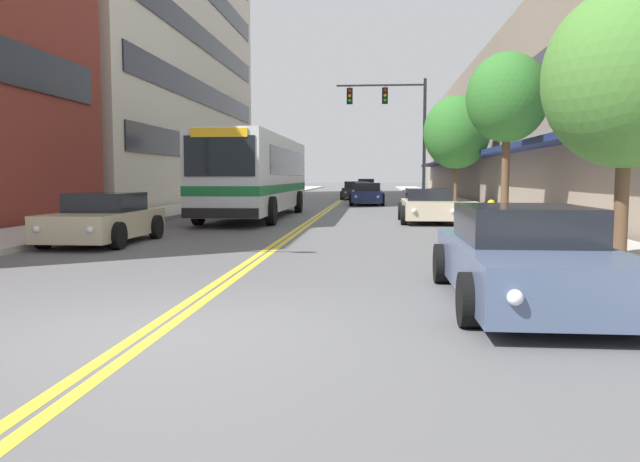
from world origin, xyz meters
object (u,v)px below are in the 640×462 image
object	(u,v)px
car_red_moving_second	(366,187)
fire_hydrant	(491,213)
car_navy_moving_third	(367,194)
street_tree_right_near	(627,79)
car_champagne_parked_right_mid	(428,206)
street_tree_right_mid	(507,98)
city_bus	(258,173)
traffic_signal_mast	(396,117)
street_tree_right_far	(457,132)
car_slate_blue_parked_right_foreground	(525,258)
car_charcoal_moving_lead	(356,191)
car_beige_parked_left_mid	(104,220)

from	to	relation	value
car_red_moving_second	fire_hydrant	distance (m)	41.08
car_navy_moving_third	street_tree_right_near	bearing A→B (deg)	-80.00
car_champagne_parked_right_mid	car_navy_moving_third	size ratio (longest dim) A/B	0.97
car_navy_moving_third	street_tree_right_mid	distance (m)	16.68
city_bus	street_tree_right_mid	size ratio (longest dim) A/B	2.23
car_navy_moving_third	fire_hydrant	size ratio (longest dim) A/B	5.36
traffic_signal_mast	street_tree_right_far	distance (m)	4.42
car_red_moving_second	traffic_signal_mast	xyz separation A→B (m)	(2.05, -23.71, 4.46)
city_bus	street_tree_right_far	size ratio (longest dim) A/B	2.17
car_champagne_parked_right_mid	traffic_signal_mast	bearing A→B (deg)	93.28
car_slate_blue_parked_right_foreground	fire_hydrant	distance (m)	11.13
car_charcoal_moving_lead	car_red_moving_second	size ratio (longest dim) A/B	1.00
city_bus	car_slate_blue_parked_right_foreground	size ratio (longest dim) A/B	2.59
traffic_signal_mast	street_tree_right_far	xyz separation A→B (m)	(3.09, -2.95, -1.12)
car_beige_parked_left_mid	street_tree_right_mid	world-z (taller)	street_tree_right_mid
car_beige_parked_left_mid	car_charcoal_moving_lead	size ratio (longest dim) A/B	0.95
car_slate_blue_parked_right_foreground	traffic_signal_mast	xyz separation A→B (m)	(-0.84, 28.16, 4.52)
car_slate_blue_parked_right_foreground	street_tree_right_near	bearing A→B (deg)	48.39
car_charcoal_moving_lead	traffic_signal_mast	size ratio (longest dim) A/B	0.61
street_tree_right_near	traffic_signal_mast	bearing A→B (deg)	96.55
street_tree_right_mid	street_tree_right_far	xyz separation A→B (m)	(-0.07, 12.36, -0.27)
car_red_moving_second	car_champagne_parked_right_mid	bearing A→B (deg)	-85.67
car_slate_blue_parked_right_foreground	car_navy_moving_third	world-z (taller)	car_navy_moving_third
car_slate_blue_parked_right_foreground	car_red_moving_second	xyz separation A→B (m)	(-2.89, 51.87, 0.06)
car_beige_parked_left_mid	car_slate_blue_parked_right_foreground	distance (m)	11.03
car_champagne_parked_right_mid	car_navy_moving_third	distance (m)	14.01
street_tree_right_near	car_charcoal_moving_lead	bearing A→B (deg)	98.93
city_bus	car_charcoal_moving_lead	world-z (taller)	city_bus
car_red_moving_second	car_beige_parked_left_mid	bearing A→B (deg)	-97.46
city_bus	street_tree_right_mid	xyz separation A→B (m)	(9.17, -4.19, 2.43)
street_tree_right_near	car_slate_blue_parked_right_foreground	bearing A→B (deg)	-131.61
street_tree_right_near	street_tree_right_mid	world-z (taller)	street_tree_right_mid
car_slate_blue_parked_right_foreground	car_red_moving_second	size ratio (longest dim) A/B	1.10
car_red_moving_second	car_navy_moving_third	distance (m)	23.47
car_charcoal_moving_lead	fire_hydrant	xyz separation A→B (m)	(4.96, -26.56, -0.06)
car_beige_parked_left_mid	car_slate_blue_parked_right_foreground	world-z (taller)	car_slate_blue_parked_right_foreground
car_champagne_parked_right_mid	car_charcoal_moving_lead	distance (m)	23.23
city_bus	car_beige_parked_left_mid	distance (m)	10.66
car_red_moving_second	street_tree_right_far	xyz separation A→B (m)	(5.14, -26.66, 3.33)
car_slate_blue_parked_right_foreground	car_charcoal_moving_lead	bearing A→B (deg)	95.19
car_beige_parked_left_mid	traffic_signal_mast	xyz separation A→B (m)	(7.97, 21.53, 4.52)
car_beige_parked_left_mid	car_slate_blue_parked_right_foreground	xyz separation A→B (m)	(8.81, -6.63, 0.01)
car_slate_blue_parked_right_foreground	street_tree_right_mid	bearing A→B (deg)	79.79
car_beige_parked_left_mid	street_tree_right_far	bearing A→B (deg)	59.24
car_charcoal_moving_lead	car_beige_parked_left_mid	bearing A→B (deg)	-99.89
car_beige_parked_left_mid	car_champagne_parked_right_mid	xyz separation A→B (m)	(8.75, 7.97, -0.00)
car_champagne_parked_right_mid	street_tree_right_far	world-z (taller)	street_tree_right_far
car_charcoal_moving_lead	street_tree_right_far	world-z (taller)	street_tree_right_far
car_slate_blue_parked_right_foreground	car_navy_moving_third	xyz separation A→B (m)	(-2.47, 28.40, 0.02)
street_tree_right_mid	car_champagne_parked_right_mid	bearing A→B (deg)	143.64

